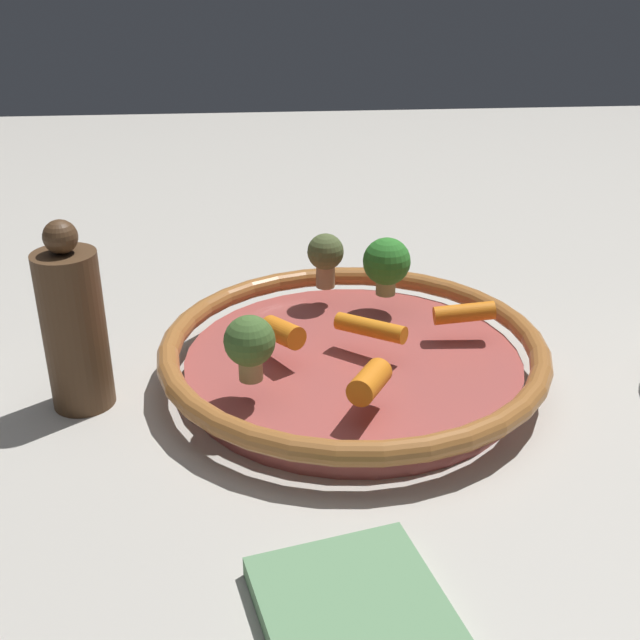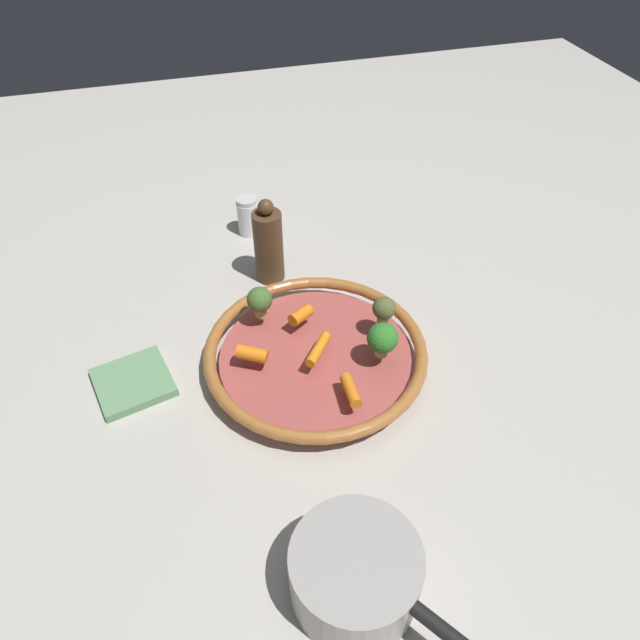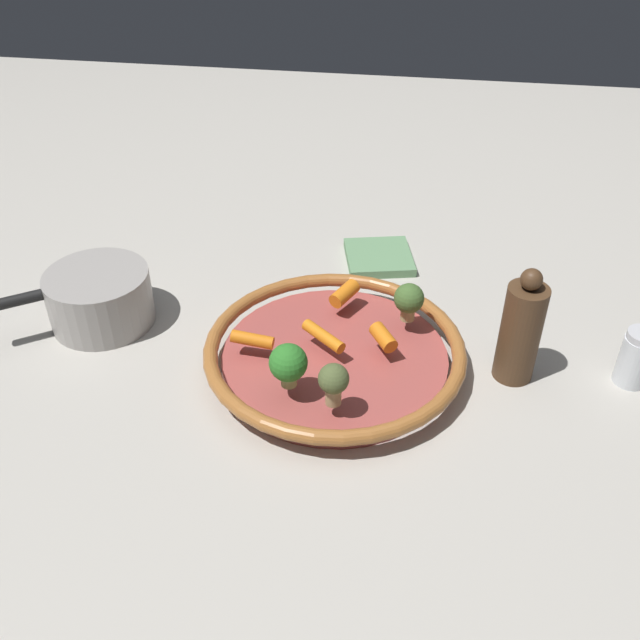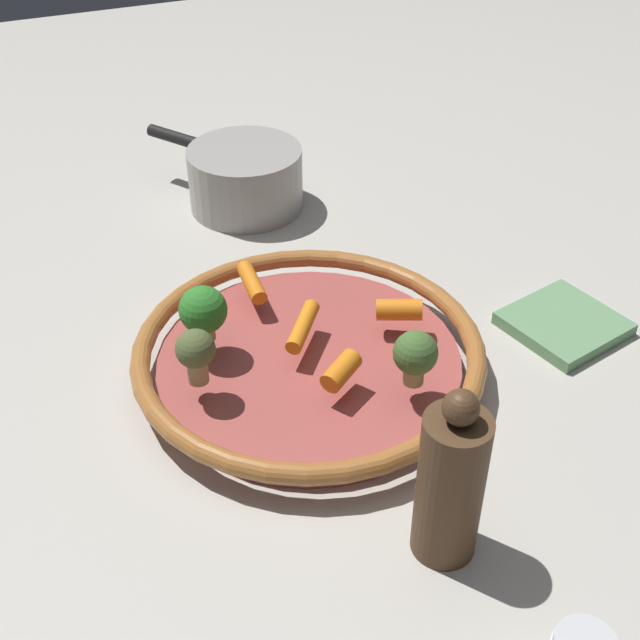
{
  "view_description": "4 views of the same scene",
  "coord_description": "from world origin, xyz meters",
  "px_view_note": "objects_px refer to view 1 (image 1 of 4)",
  "views": [
    {
      "loc": [
        0.61,
        -0.08,
        0.35
      ],
      "look_at": [
        -0.0,
        -0.03,
        0.06
      ],
      "focal_mm": 44.07,
      "sensor_mm": 36.0,
      "label": 1
    },
    {
      "loc": [
        0.16,
        0.6,
        0.68
      ],
      "look_at": [
        -0.01,
        -0.01,
        0.08
      ],
      "focal_mm": 32.82,
      "sensor_mm": 36.0,
      "label": 2
    },
    {
      "loc": [
        -0.71,
        -0.09,
        0.61
      ],
      "look_at": [
        -0.01,
        0.02,
        0.08
      ],
      "focal_mm": 39.67,
      "sensor_mm": 36.0,
      "label": 3
    },
    {
      "loc": [
        -0.23,
        -0.59,
        0.55
      ],
      "look_at": [
        0.01,
        -0.0,
        0.06
      ],
      "focal_mm": 47.57,
      "sensor_mm": 36.0,
      "label": 4
    }
  ],
  "objects_px": {
    "serving_bowl": "(353,356)",
    "broccoli_floret_edge": "(250,343)",
    "baby_carrot_near_rim": "(464,313)",
    "pepper_mill": "(74,327)",
    "broccoli_floret_large": "(387,263)",
    "broccoli_floret_small": "(326,255)",
    "baby_carrot_left": "(368,382)",
    "baby_carrot_center": "(371,330)",
    "baby_carrot_back": "(283,332)",
    "dish_towel": "(353,609)"
  },
  "relations": [
    {
      "from": "baby_carrot_left",
      "to": "broccoli_floret_small",
      "type": "relative_size",
      "value": 0.82
    },
    {
      "from": "baby_carrot_near_rim",
      "to": "broccoli_floret_large",
      "type": "xyz_separation_m",
      "value": [
        -0.07,
        -0.06,
        0.02
      ]
    },
    {
      "from": "baby_carrot_near_rim",
      "to": "broccoli_floret_edge",
      "type": "relative_size",
      "value": 1.02
    },
    {
      "from": "broccoli_floret_small",
      "to": "pepper_mill",
      "type": "distance_m",
      "value": 0.26
    },
    {
      "from": "baby_carrot_left",
      "to": "dish_towel",
      "type": "relative_size",
      "value": 0.42
    },
    {
      "from": "serving_bowl",
      "to": "baby_carrot_center",
      "type": "distance_m",
      "value": 0.03
    },
    {
      "from": "serving_bowl",
      "to": "baby_carrot_center",
      "type": "height_order",
      "value": "baby_carrot_center"
    },
    {
      "from": "baby_carrot_near_rim",
      "to": "broccoli_floret_large",
      "type": "distance_m",
      "value": 0.09
    },
    {
      "from": "baby_carrot_left",
      "to": "broccoli_floret_small",
      "type": "bearing_deg",
      "value": -176.64
    },
    {
      "from": "baby_carrot_center",
      "to": "baby_carrot_left",
      "type": "bearing_deg",
      "value": -10.18
    },
    {
      "from": "baby_carrot_center",
      "to": "baby_carrot_near_rim",
      "type": "bearing_deg",
      "value": 106.57
    },
    {
      "from": "broccoli_floret_large",
      "to": "dish_towel",
      "type": "relative_size",
      "value": 0.53
    },
    {
      "from": "baby_carrot_near_rim",
      "to": "broccoli_floret_large",
      "type": "relative_size",
      "value": 0.96
    },
    {
      "from": "baby_carrot_near_rim",
      "to": "broccoli_floret_small",
      "type": "xyz_separation_m",
      "value": [
        -0.09,
        -0.12,
        0.03
      ]
    },
    {
      "from": "serving_bowl",
      "to": "broccoli_floret_large",
      "type": "xyz_separation_m",
      "value": [
        -0.09,
        0.04,
        0.05
      ]
    },
    {
      "from": "baby_carrot_near_rim",
      "to": "pepper_mill",
      "type": "height_order",
      "value": "pepper_mill"
    },
    {
      "from": "baby_carrot_center",
      "to": "broccoli_floret_large",
      "type": "bearing_deg",
      "value": 163.35
    },
    {
      "from": "baby_carrot_near_rim",
      "to": "baby_carrot_center",
      "type": "bearing_deg",
      "value": -73.43
    },
    {
      "from": "pepper_mill",
      "to": "dish_towel",
      "type": "bearing_deg",
      "value": 37.72
    },
    {
      "from": "baby_carrot_center",
      "to": "baby_carrot_back",
      "type": "height_order",
      "value": "baby_carrot_back"
    },
    {
      "from": "baby_carrot_left",
      "to": "broccoli_floret_edge",
      "type": "xyz_separation_m",
      "value": [
        -0.03,
        -0.09,
        0.02
      ]
    },
    {
      "from": "serving_bowl",
      "to": "baby_carrot_near_rim",
      "type": "height_order",
      "value": "baby_carrot_near_rim"
    },
    {
      "from": "serving_bowl",
      "to": "pepper_mill",
      "type": "xyz_separation_m",
      "value": [
        0.02,
        -0.23,
        0.05
      ]
    },
    {
      "from": "baby_carrot_left",
      "to": "dish_towel",
      "type": "height_order",
      "value": "baby_carrot_left"
    },
    {
      "from": "dish_towel",
      "to": "pepper_mill",
      "type": "bearing_deg",
      "value": -142.28
    },
    {
      "from": "baby_carrot_left",
      "to": "broccoli_floret_small",
      "type": "distance_m",
      "value": 0.21
    },
    {
      "from": "broccoli_floret_large",
      "to": "pepper_mill",
      "type": "height_order",
      "value": "pepper_mill"
    },
    {
      "from": "broccoli_floret_large",
      "to": "baby_carrot_near_rim",
      "type": "bearing_deg",
      "value": 41.84
    },
    {
      "from": "baby_carrot_center",
      "to": "dish_towel",
      "type": "bearing_deg",
      "value": -10.36
    },
    {
      "from": "serving_bowl",
      "to": "broccoli_floret_edge",
      "type": "height_order",
      "value": "broccoli_floret_edge"
    },
    {
      "from": "baby_carrot_center",
      "to": "serving_bowl",
      "type": "bearing_deg",
      "value": -107.73
    },
    {
      "from": "baby_carrot_back",
      "to": "dish_towel",
      "type": "height_order",
      "value": "baby_carrot_back"
    },
    {
      "from": "broccoli_floret_small",
      "to": "pepper_mill",
      "type": "relative_size",
      "value": 0.34
    },
    {
      "from": "baby_carrot_near_rim",
      "to": "broccoli_floret_small",
      "type": "distance_m",
      "value": 0.15
    },
    {
      "from": "broccoli_floret_large",
      "to": "pepper_mill",
      "type": "xyz_separation_m",
      "value": [
        0.11,
        -0.28,
        -0.0
      ]
    },
    {
      "from": "broccoli_floret_edge",
      "to": "dish_towel",
      "type": "height_order",
      "value": "broccoli_floret_edge"
    },
    {
      "from": "serving_bowl",
      "to": "baby_carrot_back",
      "type": "relative_size",
      "value": 8.5
    },
    {
      "from": "broccoli_floret_edge",
      "to": "baby_carrot_near_rim",
      "type": "bearing_deg",
      "value": 114.29
    },
    {
      "from": "serving_bowl",
      "to": "baby_carrot_near_rim",
      "type": "distance_m",
      "value": 0.11
    },
    {
      "from": "broccoli_floret_large",
      "to": "broccoli_floret_small",
      "type": "relative_size",
      "value": 1.04
    },
    {
      "from": "broccoli_floret_small",
      "to": "broccoli_floret_edge",
      "type": "bearing_deg",
      "value": -23.02
    },
    {
      "from": "broccoli_floret_large",
      "to": "dish_towel",
      "type": "bearing_deg",
      "value": -12.01
    },
    {
      "from": "broccoli_floret_small",
      "to": "broccoli_floret_edge",
      "type": "distance_m",
      "value": 0.19
    },
    {
      "from": "baby_carrot_back",
      "to": "baby_carrot_center",
      "type": "bearing_deg",
      "value": 91.5
    },
    {
      "from": "baby_carrot_left",
      "to": "baby_carrot_center",
      "type": "bearing_deg",
      "value": 169.82
    },
    {
      "from": "broccoli_floret_large",
      "to": "broccoli_floret_edge",
      "type": "distance_m",
      "value": 0.2
    },
    {
      "from": "serving_bowl",
      "to": "baby_carrot_back",
      "type": "height_order",
      "value": "baby_carrot_back"
    },
    {
      "from": "broccoli_floret_edge",
      "to": "dish_towel",
      "type": "relative_size",
      "value": 0.5
    },
    {
      "from": "pepper_mill",
      "to": "dish_towel",
      "type": "distance_m",
      "value": 0.33
    },
    {
      "from": "baby_carrot_back",
      "to": "broccoli_floret_small",
      "type": "height_order",
      "value": "broccoli_floret_small"
    }
  ]
}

